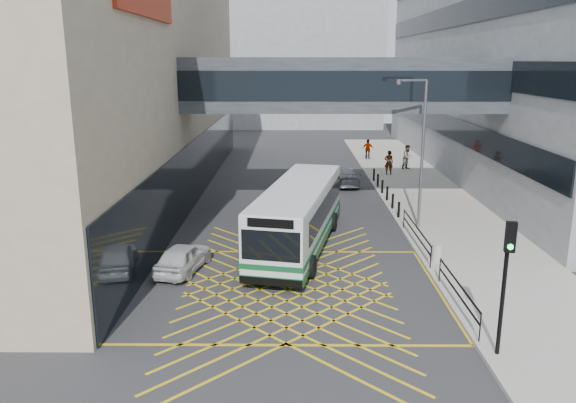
{
  "coord_description": "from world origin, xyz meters",
  "views": [
    {
      "loc": [
        0.18,
        -20.77,
        8.88
      ],
      "look_at": [
        0.0,
        4.0,
        2.6
      ],
      "focal_mm": 35.0,
      "sensor_mm": 36.0,
      "label": 1
    }
  ],
  "objects_px": {
    "car_dark": "(298,186)",
    "pedestrian_a": "(389,163)",
    "traffic_light": "(506,270)",
    "pedestrian_c": "(368,149)",
    "car_silver": "(344,176)",
    "pedestrian_b": "(408,157)",
    "bus": "(299,214)",
    "car_white": "(183,257)",
    "litter_bin": "(437,253)",
    "street_lamp": "(420,145)"
  },
  "relations": [
    {
      "from": "traffic_light",
      "to": "pedestrian_b",
      "type": "xyz_separation_m",
      "value": [
        3.18,
        29.94,
        -1.79
      ]
    },
    {
      "from": "traffic_light",
      "to": "pedestrian_a",
      "type": "relative_size",
      "value": 2.26
    },
    {
      "from": "bus",
      "to": "street_lamp",
      "type": "relative_size",
      "value": 1.48
    },
    {
      "from": "car_dark",
      "to": "pedestrian_c",
      "type": "xyz_separation_m",
      "value": [
        6.42,
        14.06,
        0.24
      ]
    },
    {
      "from": "car_silver",
      "to": "street_lamp",
      "type": "xyz_separation_m",
      "value": [
        2.83,
        -11.07,
        3.9
      ]
    },
    {
      "from": "pedestrian_c",
      "to": "car_white",
      "type": "bearing_deg",
      "value": 79.65
    },
    {
      "from": "traffic_light",
      "to": "pedestrian_a",
      "type": "distance_m",
      "value": 27.75
    },
    {
      "from": "car_white",
      "to": "pedestrian_a",
      "type": "bearing_deg",
      "value": -108.81
    },
    {
      "from": "car_dark",
      "to": "pedestrian_b",
      "type": "distance_m",
      "value": 12.96
    },
    {
      "from": "car_white",
      "to": "car_dark",
      "type": "relative_size",
      "value": 0.77
    },
    {
      "from": "litter_bin",
      "to": "pedestrian_c",
      "type": "xyz_separation_m",
      "value": [
        0.39,
        26.51,
        0.49
      ]
    },
    {
      "from": "bus",
      "to": "litter_bin",
      "type": "height_order",
      "value": "bus"
    },
    {
      "from": "bus",
      "to": "car_white",
      "type": "xyz_separation_m",
      "value": [
        -5.01,
        -3.12,
        -1.05
      ]
    },
    {
      "from": "car_dark",
      "to": "litter_bin",
      "type": "xyz_separation_m",
      "value": [
        6.03,
        -12.45,
        -0.25
      ]
    },
    {
      "from": "street_lamp",
      "to": "pedestrian_c",
      "type": "bearing_deg",
      "value": 74.09
    },
    {
      "from": "car_silver",
      "to": "pedestrian_b",
      "type": "distance_m",
      "value": 7.83
    },
    {
      "from": "bus",
      "to": "litter_bin",
      "type": "bearing_deg",
      "value": -8.57
    },
    {
      "from": "car_dark",
      "to": "pedestrian_c",
      "type": "height_order",
      "value": "pedestrian_c"
    },
    {
      "from": "pedestrian_a",
      "to": "traffic_light",
      "type": "bearing_deg",
      "value": 88.95
    },
    {
      "from": "car_white",
      "to": "traffic_light",
      "type": "height_order",
      "value": "traffic_light"
    },
    {
      "from": "traffic_light",
      "to": "pedestrian_b",
      "type": "bearing_deg",
      "value": 93.86
    },
    {
      "from": "bus",
      "to": "car_white",
      "type": "distance_m",
      "value": 6.0
    },
    {
      "from": "bus",
      "to": "pedestrian_a",
      "type": "xyz_separation_m",
      "value": [
        7.2,
        17.2,
        -0.58
      ]
    },
    {
      "from": "car_dark",
      "to": "pedestrian_b",
      "type": "bearing_deg",
      "value": -133.78
    },
    {
      "from": "car_dark",
      "to": "pedestrian_a",
      "type": "distance_m",
      "value": 9.99
    },
    {
      "from": "traffic_light",
      "to": "car_silver",
      "type": "bearing_deg",
      "value": 105.7
    },
    {
      "from": "car_dark",
      "to": "traffic_light",
      "type": "relative_size",
      "value": 1.21
    },
    {
      "from": "litter_bin",
      "to": "bus",
      "type": "bearing_deg",
      "value": 159.71
    },
    {
      "from": "car_silver",
      "to": "pedestrian_c",
      "type": "height_order",
      "value": "pedestrian_c"
    },
    {
      "from": "traffic_light",
      "to": "pedestrian_b",
      "type": "distance_m",
      "value": 30.17
    },
    {
      "from": "car_dark",
      "to": "pedestrian_b",
      "type": "relative_size",
      "value": 2.62
    },
    {
      "from": "car_dark",
      "to": "car_silver",
      "type": "bearing_deg",
      "value": -130.38
    },
    {
      "from": "litter_bin",
      "to": "traffic_light",
      "type": "bearing_deg",
      "value": -91.3
    },
    {
      "from": "street_lamp",
      "to": "traffic_light",
      "type": "bearing_deg",
      "value": -106.81
    },
    {
      "from": "street_lamp",
      "to": "pedestrian_b",
      "type": "height_order",
      "value": "street_lamp"
    },
    {
      "from": "car_white",
      "to": "traffic_light",
      "type": "relative_size",
      "value": 0.94
    },
    {
      "from": "traffic_light",
      "to": "pedestrian_b",
      "type": "height_order",
      "value": "traffic_light"
    },
    {
      "from": "bus",
      "to": "car_dark",
      "type": "bearing_deg",
      "value": 101.25
    },
    {
      "from": "car_dark",
      "to": "pedestrian_c",
      "type": "relative_size",
      "value": 2.9
    },
    {
      "from": "car_silver",
      "to": "car_dark",
      "type": "bearing_deg",
      "value": 43.84
    },
    {
      "from": "pedestrian_b",
      "to": "pedestrian_c",
      "type": "height_order",
      "value": "pedestrian_b"
    },
    {
      "from": "pedestrian_c",
      "to": "litter_bin",
      "type": "bearing_deg",
      "value": 101.64
    },
    {
      "from": "bus",
      "to": "pedestrian_c",
      "type": "xyz_separation_m",
      "value": [
        6.51,
        24.25,
        -0.63
      ]
    },
    {
      "from": "car_white",
      "to": "pedestrian_c",
      "type": "bearing_deg",
      "value": -100.64
    },
    {
      "from": "street_lamp",
      "to": "pedestrian_c",
      "type": "distance_m",
      "value": 21.52
    },
    {
      "from": "car_white",
      "to": "pedestrian_a",
      "type": "xyz_separation_m",
      "value": [
        12.21,
        20.32,
        0.47
      ]
    },
    {
      "from": "traffic_light",
      "to": "pedestrian_c",
      "type": "relative_size",
      "value": 2.4
    },
    {
      "from": "traffic_light",
      "to": "pedestrian_b",
      "type": "relative_size",
      "value": 2.16
    },
    {
      "from": "litter_bin",
      "to": "pedestrian_a",
      "type": "relative_size",
      "value": 0.42
    },
    {
      "from": "traffic_light",
      "to": "street_lamp",
      "type": "height_order",
      "value": "street_lamp"
    }
  ]
}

